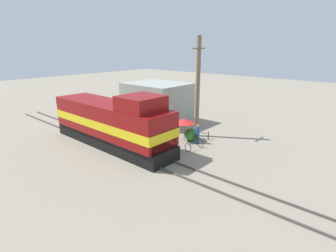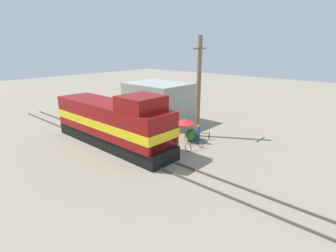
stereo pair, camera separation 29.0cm
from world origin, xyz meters
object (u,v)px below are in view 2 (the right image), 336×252
vendor_umbrella (185,121)px  bicycle_spare (195,145)px  person_bystander (198,133)px  utility_pole (199,88)px  bicycle (200,135)px  billboard_sign (158,100)px  locomotive (114,123)px

vendor_umbrella → bicycle_spare: bearing=-121.5°
person_bystander → utility_pole: bearing=38.4°
person_bystander → bicycle_spare: 1.67m
person_bystander → bicycle: (1.12, 0.57, -0.57)m
billboard_sign → utility_pole: bearing=-92.6°
locomotive → utility_pole: size_ratio=1.41×
utility_pole → vendor_umbrella: bearing=177.6°
locomotive → billboard_sign: (7.14, 1.71, 0.68)m
locomotive → utility_pole: utility_pole is taller
utility_pole → vendor_umbrella: 3.35m
locomotive → billboard_sign: locomotive is taller
utility_pole → bicycle: utility_pole is taller
locomotive → person_bystander: size_ratio=7.49×
utility_pole → bicycle: (-0.49, -0.71, -4.30)m
utility_pole → vendor_umbrella: (-1.79, 0.08, -2.83)m
bicycle → bicycle_spare: bearing=-2.8°
bicycle_spare → billboard_sign: bearing=163.0°
bicycle_spare → locomotive: bearing=-138.9°
vendor_umbrella → person_bystander: vendor_umbrella is taller
bicycle → bicycle_spare: (-2.54, -1.24, 0.00)m
bicycle → bicycle_spare: 2.82m
utility_pole → bicycle_spare: bearing=-147.3°
billboard_sign → vendor_umbrella: bearing=-110.8°
person_bystander → billboard_sign: bearing=74.5°
utility_pole → vendor_umbrella: utility_pole is taller
person_bystander → bicycle: bearing=26.9°
locomotive → bicycle: bearing=-34.8°
vendor_umbrella → person_bystander: (0.18, -1.35, -0.90)m
utility_pole → bicycle_spare: (-3.03, -1.95, -4.30)m
bicycle → person_bystander: bearing=-2.0°
utility_pole → bicycle: bearing=-124.9°
person_bystander → bicycle_spare: size_ratio=1.07×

